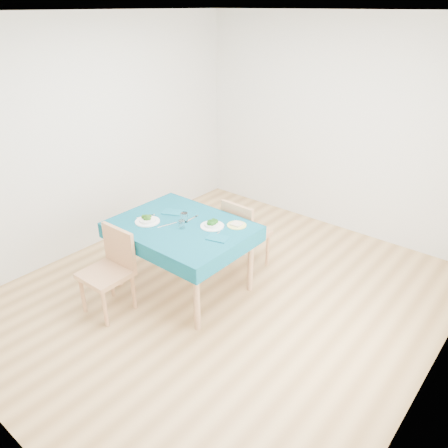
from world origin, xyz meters
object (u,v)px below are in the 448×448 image
Objects in this scene: chair_near at (104,264)px; side_plate at (237,225)px; bowl_far at (212,223)px; chair_far at (247,225)px; table at (183,257)px; bowl_near at (147,219)px.

side_plate is at bearing 55.47° from chair_near.
chair_far is at bearing 90.72° from bowl_far.
table is 5.40× the size of bowl_near.
bowl_near is at bearing 90.93° from chair_near.
chair_near reaches higher than bowl_far.
chair_far is at bearing 71.53° from table.
chair_near is at bearing -121.08° from bowl_far.
chair_near reaches higher than chair_far.
bowl_far is at bearing 30.84° from bowl_near.
chair_near is at bearing -88.31° from bowl_near.
side_plate is at bearing 34.44° from bowl_near.
table is 1.28× the size of chair_near.
chair_far reaches higher than table.
table is 0.83m from chair_far.
chair_near is 1.12m from bowl_far.
chair_near is 1.35m from side_plate.
table is 0.52m from bowl_far.
chair_near reaches higher than side_plate.
bowl_far is at bearing 32.15° from table.
bowl_near is 0.92m from side_plate.
chair_near is 1.64m from chair_far.
table is 5.72× the size of bowl_far.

